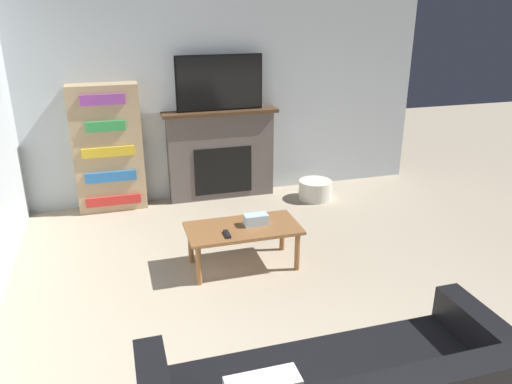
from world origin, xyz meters
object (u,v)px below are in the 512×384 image
tv (220,83)px  bookshelf (108,149)px  coffee_table (243,232)px  storage_basket (315,190)px  fireplace (221,154)px

tv → bookshelf: bearing=-179.9°
coffee_table → storage_basket: bearing=46.8°
fireplace → bookshelf: 1.36m
bookshelf → storage_basket: bearing=-9.3°
fireplace → storage_basket: fireplace is taller
fireplace → coffee_table: 1.86m
storage_basket → bookshelf: bearing=170.7°
fireplace → tv: size_ratio=1.35×
tv → coffee_table: (-0.21, -1.82, -1.09)m
fireplace → coffee_table: fireplace is taller
tv → storage_basket: 1.78m
tv → coffee_table: size_ratio=1.01×
fireplace → bookshelf: bookshelf is taller
coffee_table → bookshelf: (-1.13, 1.82, 0.39)m
coffee_table → storage_basket: (1.33, 1.41, -0.23)m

